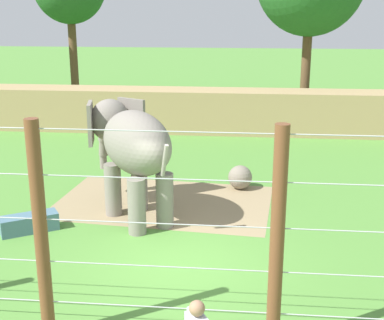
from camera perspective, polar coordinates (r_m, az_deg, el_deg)
ground_plane at (r=11.95m, az=-1.46°, el=-11.10°), size 120.00×120.00×0.00m
dirt_patch at (r=15.51m, az=-3.03°, el=-4.47°), size 6.38×4.38×0.01m
embankment_wall at (r=23.82m, az=2.34°, el=5.24°), size 36.00×1.80×1.87m
elephant at (r=13.94m, az=-6.46°, el=1.57°), size 3.12×3.54×2.99m
enrichment_ball at (r=16.54m, az=5.14°, el=-1.84°), size 0.74×0.74×0.74m
cable_fence at (r=8.59m, az=-3.86°, el=-8.34°), size 12.83×0.23×3.82m
feed_trough at (r=14.09m, az=-16.93°, el=-6.45°), size 1.45×1.17×0.44m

